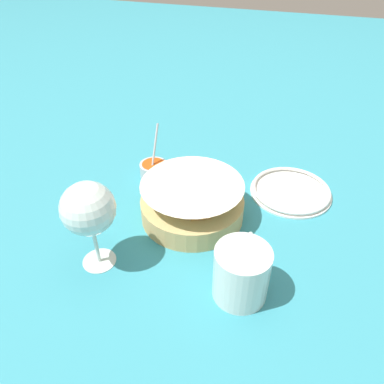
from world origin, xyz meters
TOP-DOWN VIEW (x-y plane):
  - ground_plane at (0.00, 0.00)m, footprint 4.00×4.00m
  - food_basket at (-0.00, 0.01)m, footprint 0.22×0.22m
  - sauce_cup at (0.11, 0.14)m, footprint 0.08×0.07m
  - wine_glass at (-0.17, 0.13)m, footprint 0.09×0.09m
  - beer_mug at (-0.16, -0.13)m, footprint 0.13×0.09m
  - side_plate at (0.14, -0.19)m, footprint 0.18×0.18m

SIDE VIEW (x-z plane):
  - ground_plane at x=0.00m, z-range 0.00..0.00m
  - side_plate at x=0.14m, z-range 0.00..0.01m
  - sauce_cup at x=0.11m, z-range -0.04..0.08m
  - food_basket at x=0.00m, z-range 0.00..0.08m
  - beer_mug at x=-0.16m, z-range 0.00..0.09m
  - wine_glass at x=-0.17m, z-range 0.04..0.21m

